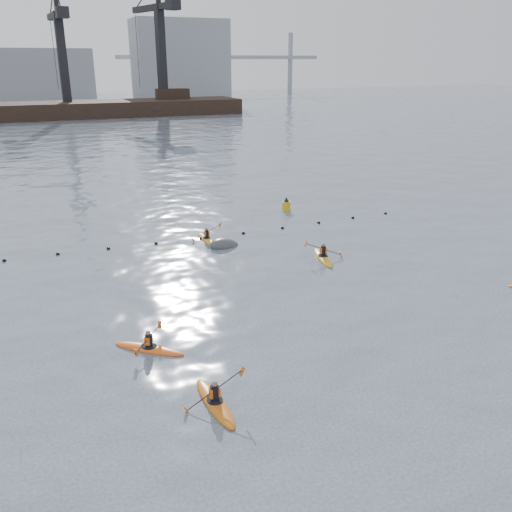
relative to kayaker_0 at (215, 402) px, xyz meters
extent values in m
plane|color=#3C4958|center=(4.05, -4.52, -0.10)|extent=(400.00, 400.00, 0.00)
sphere|color=black|center=(-6.95, 18.22, -0.07)|extent=(0.24, 0.24, 0.24)
sphere|color=black|center=(-3.95, 18.19, -0.07)|extent=(0.24, 0.24, 0.24)
sphere|color=black|center=(-0.95, 18.06, -0.07)|extent=(0.24, 0.24, 0.24)
sphere|color=black|center=(2.05, 17.89, -0.07)|extent=(0.24, 0.24, 0.24)
sphere|color=black|center=(5.05, 17.76, -0.07)|extent=(0.24, 0.24, 0.24)
sphere|color=black|center=(8.05, 17.73, -0.07)|extent=(0.24, 0.24, 0.24)
sphere|color=black|center=(11.05, 17.82, -0.07)|extent=(0.24, 0.24, 0.24)
sphere|color=black|center=(14.05, 17.98, -0.07)|extent=(0.24, 0.24, 0.24)
sphere|color=black|center=(17.05, 18.14, -0.07)|extent=(0.24, 0.24, 0.24)
sphere|color=black|center=(20.05, 18.22, -0.07)|extent=(0.24, 0.24, 0.24)
cube|color=black|center=(4.05, 105.48, 0.75)|extent=(72.00, 12.00, 4.50)
cube|color=black|center=(26.05, 105.48, 4.10)|extent=(7.00, 3.00, 2.20)
cube|color=black|center=(4.05, 105.48, 11.50)|extent=(1.73, 1.73, 17.00)
cube|color=black|center=(3.86, 107.72, 19.40)|extent=(2.50, 15.05, 1.20)
cube|color=black|center=(4.51, 100.25, 19.40)|extent=(2.42, 2.78, 2.00)
cube|color=black|center=(24.05, 105.48, 12.50)|extent=(1.96, 1.96, 19.00)
cube|color=black|center=(23.39, 107.94, 21.40)|extent=(5.56, 16.73, 1.20)
cube|color=black|center=(25.59, 99.73, 21.40)|extent=(2.80, 3.08, 2.00)
cube|color=gray|center=(-0.95, 145.48, 6.90)|extent=(30.00, 14.00, 14.00)
cube|color=gray|center=(39.05, 145.48, 10.90)|extent=(26.00, 14.00, 22.00)
cube|color=gray|center=(59.05, 165.48, 11.90)|extent=(70.00, 2.00, 1.20)
cylinder|color=gray|center=(34.05, 165.48, 9.90)|extent=(1.60, 1.60, 20.00)
cylinder|color=gray|center=(84.05, 165.48, 9.90)|extent=(1.60, 1.60, 20.00)
ellipsoid|color=#CB6313|center=(0.00, 0.00, -0.06)|extent=(0.81, 3.29, 0.33)
cylinder|color=black|center=(0.00, 0.00, 0.07)|extent=(0.64, 0.64, 0.06)
cylinder|color=black|center=(0.00, 0.00, 0.36)|extent=(0.31, 0.31, 0.53)
cube|color=#DD580C|center=(0.00, 0.00, 0.38)|extent=(0.38, 0.24, 0.35)
sphere|color=#8C6651|center=(0.00, 0.00, 0.72)|extent=(0.21, 0.21, 0.21)
cylinder|color=black|center=(0.00, 0.00, 0.46)|extent=(2.02, 0.14, 1.04)
cube|color=#D85914|center=(-1.04, -0.05, -0.01)|extent=(0.21, 0.15, 0.33)
cube|color=#D85914|center=(1.04, 0.05, 0.93)|extent=(0.21, 0.15, 0.33)
ellipsoid|color=orange|center=(-1.29, 4.58, -0.06)|extent=(2.79, 2.53, 0.31)
cylinder|color=black|center=(-1.29, 4.58, 0.07)|extent=(0.83, 0.83, 0.06)
cylinder|color=black|center=(-1.29, 4.58, 0.34)|extent=(0.29, 0.29, 0.51)
cube|color=#DD580C|center=(-1.29, 4.58, 0.36)|extent=(0.39, 0.41, 0.33)
sphere|color=#8C6651|center=(-1.29, 4.58, 0.69)|extent=(0.21, 0.21, 0.21)
cylinder|color=black|center=(-1.29, 4.58, 0.44)|extent=(1.43, 1.65, 0.30)
cube|color=#D85914|center=(-1.95, 3.83, 0.32)|extent=(0.16, 0.16, 0.34)
cube|color=#D85914|center=(-0.64, 5.34, 0.56)|extent=(0.16, 0.16, 0.34)
ellipsoid|color=gold|center=(10.67, 11.36, -0.06)|extent=(1.50, 3.47, 0.34)
cylinder|color=black|center=(10.67, 11.36, 0.08)|extent=(0.78, 0.78, 0.06)
cylinder|color=black|center=(10.67, 11.36, 0.38)|extent=(0.32, 0.32, 0.55)
cube|color=#DD580C|center=(10.67, 11.36, 0.40)|extent=(0.43, 0.32, 0.36)
sphere|color=#8C6651|center=(10.67, 11.36, 0.75)|extent=(0.22, 0.22, 0.22)
cylinder|color=black|center=(10.67, 11.36, 0.49)|extent=(2.15, 0.58, 0.86)
cube|color=#D85914|center=(9.62, 11.63, 0.87)|extent=(0.21, 0.19, 0.36)
cube|color=#D85914|center=(11.73, 11.09, 0.11)|extent=(0.21, 0.19, 0.36)
ellipsoid|color=gold|center=(5.33, 17.41, -0.06)|extent=(0.76, 3.04, 0.30)
cylinder|color=black|center=(5.33, 17.41, 0.06)|extent=(0.59, 0.59, 0.06)
cylinder|color=black|center=(5.33, 17.41, 0.32)|extent=(0.28, 0.28, 0.49)
cube|color=#DD580C|center=(5.33, 17.41, 0.34)|extent=(0.35, 0.22, 0.32)
sphere|color=#8C6651|center=(5.33, 17.41, 0.65)|extent=(0.20, 0.20, 0.20)
cylinder|color=black|center=(5.33, 17.41, 0.42)|extent=(1.90, 0.13, 0.88)
cube|color=#D85914|center=(4.37, 17.36, 0.02)|extent=(0.18, 0.14, 0.31)
cube|color=#D85914|center=(6.29, 17.46, 0.81)|extent=(0.18, 0.14, 0.31)
ellipsoid|color=#393B3E|center=(5.99, 15.79, -0.10)|extent=(2.42, 1.60, 1.44)
cylinder|color=gold|center=(13.43, 22.13, 0.18)|extent=(0.66, 0.66, 0.85)
cone|color=black|center=(13.43, 22.13, 0.79)|extent=(0.41, 0.41, 0.33)
camera|label=1|loc=(-4.83, -15.15, 11.10)|focal=38.00mm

